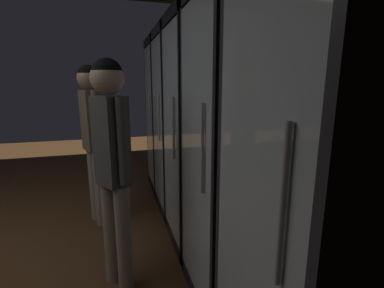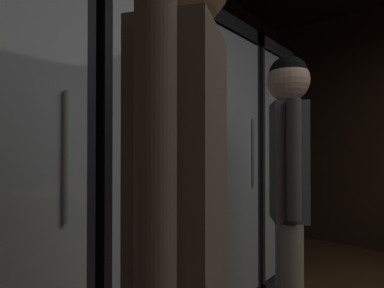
% 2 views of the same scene
% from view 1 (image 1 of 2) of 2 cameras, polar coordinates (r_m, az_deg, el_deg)
% --- Properties ---
extents(wall_back, '(6.00, 0.06, 2.80)m').
position_cam_1_polar(wall_back, '(2.24, 16.54, 9.53)').
color(wall_back, black).
rests_on(wall_back, ground).
extents(cooler_far_left, '(0.70, 0.70, 2.08)m').
position_cam_1_polar(cooler_far_left, '(3.93, -3.28, 5.52)').
color(cooler_far_left, black).
rests_on(cooler_far_left, ground).
extents(cooler_left, '(0.70, 0.70, 2.08)m').
position_cam_1_polar(cooler_left, '(3.22, -0.38, 3.96)').
color(cooler_left, black).
rests_on(cooler_left, ground).
extents(cooler_center, '(0.70, 0.70, 2.08)m').
position_cam_1_polar(cooler_center, '(2.52, 4.13, 1.52)').
color(cooler_center, black).
rests_on(cooler_center, ground).
extents(cooler_right, '(0.70, 0.70, 2.08)m').
position_cam_1_polar(cooler_right, '(1.86, 11.96, -2.58)').
color(cooler_right, black).
rests_on(cooler_right, ground).
extents(cooler_far_right, '(0.70, 0.70, 2.08)m').
position_cam_1_polar(cooler_far_right, '(1.28, 27.80, -10.73)').
color(cooler_far_right, '#2B2B30').
rests_on(cooler_far_right, ground).
extents(shopper_near, '(0.33, 0.24, 1.68)m').
position_cam_1_polar(shopper_near, '(3.02, -19.98, 3.24)').
color(shopper_near, gray).
rests_on(shopper_near, ground).
extents(shopper_far, '(0.29, 0.25, 1.66)m').
position_cam_1_polar(shopper_far, '(1.96, -16.24, -1.97)').
color(shopper_far, gray).
rests_on(shopper_far, ground).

